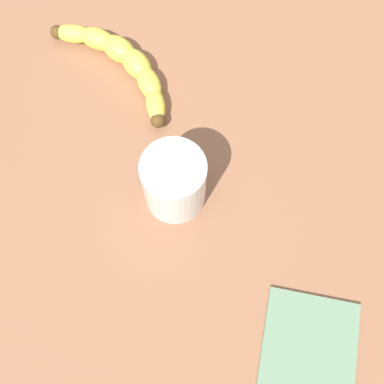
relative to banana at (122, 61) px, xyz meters
The scene contains 4 objects.
wooden_tabletop 15.38cm from the banana, 98.98° to the right, with size 120.00×120.00×3.00cm, color #8D5C40.
banana is the anchor object (origin of this frame).
smoothie_glass 21.48cm from the banana, 131.94° to the right, with size 7.92×7.92×9.27cm.
folded_napkin 45.92cm from the banana, 122.43° to the right, with size 12.95×10.98×0.60cm, color slate.
Camera 1 is at (-31.27, -13.06, 63.89)cm, focal length 46.23 mm.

